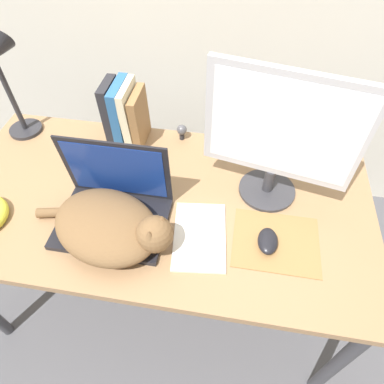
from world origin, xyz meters
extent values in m
plane|color=#4C4C51|center=(0.00, 0.00, 0.00)|extent=(12.00, 12.00, 0.00)
cube|color=#93704C|center=(0.00, 0.37, 0.69)|extent=(1.46, 0.74, 0.03)
cylinder|color=#38383D|center=(0.68, 0.05, 0.34)|extent=(0.04, 0.04, 0.67)
cylinder|color=#38383D|center=(-0.68, 0.69, 0.34)|extent=(0.04, 0.04, 0.67)
cylinder|color=#38383D|center=(0.68, 0.69, 0.34)|extent=(0.04, 0.04, 0.67)
cube|color=black|center=(-0.12, 0.24, 0.71)|extent=(0.34, 0.25, 0.02)
cube|color=#28282D|center=(-0.12, 0.23, 0.72)|extent=(0.28, 0.13, 0.00)
cube|color=black|center=(-0.12, 0.35, 0.84)|extent=(0.34, 0.03, 0.25)
cube|color=navy|center=(-0.12, 0.35, 0.84)|extent=(0.31, 0.02, 0.22)
ellipsoid|color=brown|center=(-0.11, 0.20, 0.76)|extent=(0.42, 0.37, 0.11)
sphere|color=brown|center=(0.04, 0.17, 0.79)|extent=(0.11, 0.11, 0.11)
cone|color=brown|center=(0.06, 0.20, 0.83)|extent=(0.04, 0.04, 0.03)
cone|color=brown|center=(0.04, 0.14, 0.83)|extent=(0.04, 0.04, 0.03)
cylinder|color=brown|center=(-0.30, 0.25, 0.72)|extent=(0.14, 0.06, 0.03)
cylinder|color=#333338|center=(0.37, 0.47, 0.71)|extent=(0.19, 0.19, 0.01)
cylinder|color=#333338|center=(0.37, 0.47, 0.76)|extent=(0.04, 0.04, 0.09)
cube|color=#B2B2B7|center=(0.37, 0.47, 0.98)|extent=(0.46, 0.11, 0.36)
cube|color=white|center=(0.37, 0.46, 0.98)|extent=(0.42, 0.09, 0.32)
cube|color=olive|center=(0.40, 0.26, 0.70)|extent=(0.26, 0.22, 0.00)
ellipsoid|color=black|center=(0.37, 0.25, 0.72)|extent=(0.06, 0.10, 0.03)
cube|color=#232328|center=(-0.24, 0.66, 0.82)|extent=(0.04, 0.13, 0.25)
cube|color=#285B93|center=(-0.20, 0.66, 0.82)|extent=(0.03, 0.16, 0.24)
cube|color=beige|center=(-0.17, 0.66, 0.82)|extent=(0.04, 0.16, 0.24)
cube|color=olive|center=(-0.13, 0.66, 0.81)|extent=(0.04, 0.15, 0.21)
cylinder|color=#28282D|center=(-0.62, 0.64, 0.71)|extent=(0.13, 0.13, 0.01)
cylinder|color=#28282D|center=(-0.62, 0.64, 0.89)|extent=(0.02, 0.02, 0.35)
cube|color=silver|center=(0.17, 0.24, 0.70)|extent=(0.19, 0.27, 0.01)
cylinder|color=#232328|center=(0.02, 0.70, 0.71)|extent=(0.02, 0.02, 0.02)
sphere|color=#4C4C51|center=(0.02, 0.70, 0.75)|extent=(0.04, 0.04, 0.04)
camera|label=1|loc=(0.24, -0.35, 1.60)|focal=32.00mm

